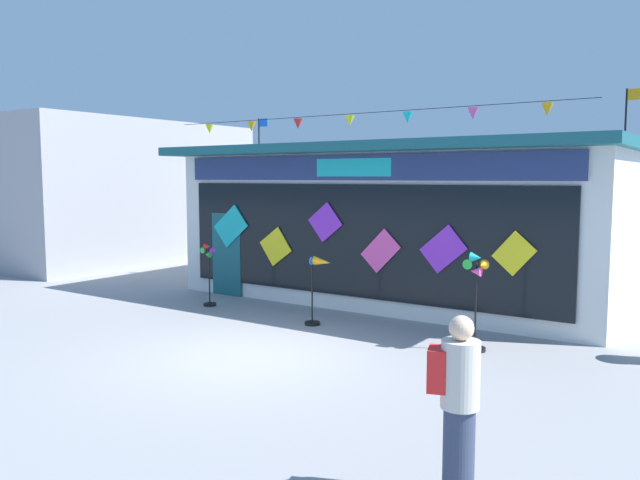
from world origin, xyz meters
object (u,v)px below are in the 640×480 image
Objects in this scene: kite_shop_building at (408,221)px; wind_spinner_far_left at (208,269)px; person_near_camera at (457,404)px; wind_spinner_left at (319,279)px; wind_spinner_center_left at (476,290)px.

wind_spinner_far_left is at bearing -128.57° from kite_shop_building.
wind_spinner_left is at bearing 26.15° from person_near_camera.
person_near_camera is (7.81, -4.97, 0.05)m from wind_spinner_far_left.
wind_spinner_left is (3.09, -0.19, 0.07)m from wind_spinner_far_left.
person_near_camera reaches higher than wind_spinner_center_left.
person_near_camera is at bearing -32.46° from wind_spinner_far_left.
kite_shop_building is at bearing 10.18° from person_near_camera.
kite_shop_building is 5.19m from wind_spinner_center_left.
person_near_camera is (4.79, -8.77, -0.92)m from kite_shop_building.
person_near_camera reaches higher than wind_spinner_left.
wind_spinner_left is 0.82× the size of wind_spinner_center_left.
wind_spinner_left is at bearing 179.46° from wind_spinner_center_left.
wind_spinner_left is 0.80× the size of person_near_camera.
wind_spinner_center_left is at bearing -1.98° from wind_spinner_far_left.
wind_spinner_far_left is 6.23m from wind_spinner_center_left.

